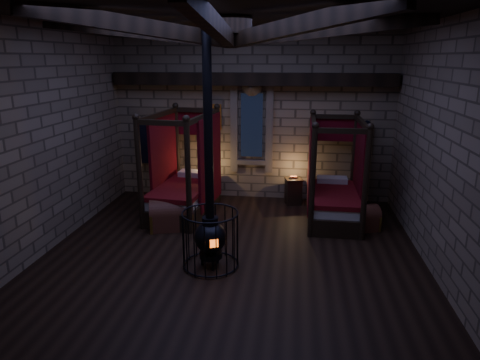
# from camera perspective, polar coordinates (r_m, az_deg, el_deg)

# --- Properties ---
(room) EXTENTS (7.02, 7.02, 4.29)m
(room) POSITION_cam_1_polar(r_m,az_deg,el_deg) (7.41, -1.14, 17.47)
(room) COLOR black
(room) RESTS_ON ground
(bed_left) EXTENTS (1.41, 2.37, 2.36)m
(bed_left) POSITION_cam_1_polar(r_m,az_deg,el_deg) (10.13, -7.41, -1.17)
(bed_left) COLOR black
(bed_left) RESTS_ON ground
(bed_right) EXTENTS (1.17, 2.18, 2.26)m
(bed_right) POSITION_cam_1_polar(r_m,az_deg,el_deg) (9.89, 12.33, -1.99)
(bed_right) COLOR black
(bed_right) RESTS_ON ground
(trunk_left) EXTENTS (1.03, 0.81, 0.67)m
(trunk_left) POSITION_cam_1_polar(r_m,az_deg,el_deg) (9.31, -9.10, -4.67)
(trunk_left) COLOR brown
(trunk_left) RESTS_ON ground
(trunk_right) EXTENTS (0.88, 0.72, 0.56)m
(trunk_right) POSITION_cam_1_polar(r_m,az_deg,el_deg) (9.50, 15.68, -4.98)
(trunk_right) COLOR brown
(trunk_right) RESTS_ON ground
(nightstand_left) EXTENTS (0.49, 0.48, 0.90)m
(nightstand_left) POSITION_cam_1_polar(r_m,az_deg,el_deg) (10.97, -3.97, -0.84)
(nightstand_left) COLOR black
(nightstand_left) RESTS_ON ground
(nightstand_right) EXTENTS (0.49, 0.48, 0.72)m
(nightstand_right) POSITION_cam_1_polar(r_m,az_deg,el_deg) (10.80, 7.11, -1.44)
(nightstand_right) COLOR black
(nightstand_right) RESTS_ON ground
(stove) EXTENTS (0.99, 0.99, 4.05)m
(stove) POSITION_cam_1_polar(r_m,az_deg,el_deg) (7.48, -3.97, -7.16)
(stove) COLOR black
(stove) RESTS_ON ground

